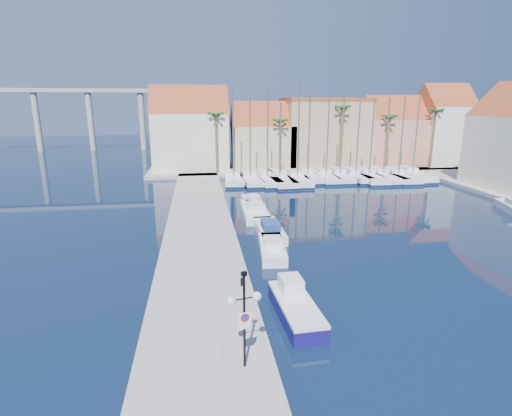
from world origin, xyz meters
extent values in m
plane|color=black|center=(0.00, 0.00, 0.00)|extent=(260.00, 260.00, 0.00)
cube|color=gray|center=(-9.00, 13.50, 0.25)|extent=(6.00, 77.00, 0.50)
cube|color=gray|center=(10.00, 48.00, 0.25)|extent=(54.00, 16.00, 0.50)
cylinder|color=black|center=(-7.33, -5.83, 2.65)|extent=(0.11, 0.11, 4.29)
cylinder|color=black|center=(-7.60, -5.89, 3.61)|extent=(0.54, 0.16, 0.05)
cylinder|color=black|center=(-7.07, -5.78, 3.61)|extent=(0.54, 0.16, 0.05)
sphere|color=white|center=(-7.86, -5.94, 3.61)|extent=(0.39, 0.39, 0.39)
sphere|color=white|center=(-6.81, -5.72, 3.61)|extent=(0.39, 0.39, 0.39)
cube|color=black|center=(-7.33, -5.83, 4.69)|extent=(0.26, 0.17, 0.17)
cube|color=white|center=(-7.32, -5.90, 2.75)|extent=(0.53, 0.14, 0.54)
cylinder|color=red|center=(-7.31, -5.92, 2.81)|extent=(0.36, 0.09, 0.36)
cylinder|color=#1933A5|center=(-7.31, -5.93, 2.81)|extent=(0.25, 0.06, 0.26)
cube|color=white|center=(-7.32, -5.90, 2.38)|extent=(0.43, 0.12, 0.15)
cylinder|color=black|center=(-6.60, 1.77, 0.73)|extent=(0.19, 0.19, 0.47)
cube|color=navy|center=(-4.07, -1.53, 0.40)|extent=(2.05, 5.48, 0.81)
cube|color=white|center=(-4.07, -1.53, 0.90)|extent=(2.05, 5.48, 0.18)
cube|color=white|center=(-4.12, -0.45, 1.39)|extent=(1.24, 1.49, 0.99)
cube|color=white|center=(-3.60, 7.94, 0.40)|extent=(2.39, 5.83, 0.80)
cube|color=white|center=(-3.66, 7.37, 1.10)|extent=(1.47, 2.11, 0.60)
cube|color=white|center=(-3.01, 12.41, 0.40)|extent=(2.08, 6.35, 0.80)
cube|color=navy|center=(-3.02, 11.77, 1.10)|extent=(1.44, 2.23, 0.60)
cube|color=white|center=(-3.39, 18.80, 0.40)|extent=(2.60, 7.51, 0.80)
cube|color=white|center=(-3.42, 18.06, 1.10)|extent=(1.74, 2.65, 0.60)
cube|color=white|center=(-3.08, 22.43, 0.40)|extent=(2.06, 5.50, 0.80)
cube|color=white|center=(-3.05, 21.89, 1.10)|extent=(1.32, 1.96, 0.60)
cube|color=white|center=(24.00, 16.64, 0.40)|extent=(2.91, 5.11, 0.80)
cube|color=white|center=(-3.89, 36.53, 0.50)|extent=(3.11, 9.81, 1.00)
cube|color=#0C1D3C|center=(-3.89, 36.53, 0.18)|extent=(3.18, 9.88, 0.28)
cube|color=white|center=(-3.83, 37.50, 1.30)|extent=(1.94, 3.01, 0.60)
cylinder|color=slate|center=(-3.92, 36.05, 7.26)|extent=(0.20, 0.20, 12.53)
cube|color=white|center=(-1.68, 35.78, 0.50)|extent=(3.13, 9.67, 1.00)
cube|color=#0C1D3C|center=(-1.68, 35.78, 0.18)|extent=(3.20, 9.74, 0.28)
cube|color=white|center=(-1.75, 36.73, 1.30)|extent=(1.93, 2.97, 0.60)
cylinder|color=slate|center=(-1.65, 35.30, 6.81)|extent=(0.20, 0.20, 11.62)
cube|color=white|center=(0.78, 35.77, 0.50)|extent=(3.34, 10.70, 1.00)
cube|color=#0C1D3C|center=(0.78, 35.77, 0.18)|extent=(3.40, 10.76, 0.28)
cube|color=white|center=(0.72, 36.83, 1.30)|extent=(2.10, 3.27, 0.60)
cylinder|color=slate|center=(0.81, 35.25, 7.09)|extent=(0.20, 0.20, 12.18)
cube|color=white|center=(2.53, 35.45, 0.50)|extent=(3.55, 11.88, 1.00)
cube|color=#0C1D3C|center=(2.53, 35.45, 0.18)|extent=(3.61, 11.94, 0.28)
cube|color=white|center=(2.48, 36.62, 1.30)|extent=(2.29, 3.62, 0.60)
cylinder|color=slate|center=(2.55, 34.86, 6.11)|extent=(0.20, 0.20, 10.22)
cube|color=white|center=(5.13, 35.32, 0.50)|extent=(3.61, 11.28, 1.00)
cube|color=#0C1D3C|center=(5.13, 35.32, 0.18)|extent=(3.68, 11.35, 0.28)
cube|color=white|center=(5.20, 36.42, 1.30)|extent=(2.24, 3.46, 0.60)
cylinder|color=slate|center=(5.09, 34.76, 7.88)|extent=(0.20, 0.20, 13.76)
cube|color=white|center=(7.02, 36.74, 0.50)|extent=(3.06, 9.34, 1.00)
cube|color=#0C1D3C|center=(7.02, 36.74, 0.18)|extent=(3.12, 9.40, 0.28)
cube|color=white|center=(6.95, 37.65, 1.30)|extent=(1.87, 2.87, 0.60)
cylinder|color=slate|center=(7.06, 36.28, 6.82)|extent=(0.20, 0.20, 11.64)
cube|color=white|center=(9.73, 36.22, 0.50)|extent=(2.80, 9.37, 1.00)
cube|color=#0C1D3C|center=(9.73, 36.22, 0.18)|extent=(2.86, 9.43, 0.28)
cube|color=white|center=(9.77, 37.14, 1.30)|extent=(1.80, 2.85, 0.60)
cylinder|color=slate|center=(9.71, 35.75, 6.47)|extent=(0.20, 0.20, 10.94)
cube|color=white|center=(11.96, 36.34, 0.50)|extent=(3.25, 9.62, 1.00)
cube|color=#0C1D3C|center=(11.96, 36.34, 0.18)|extent=(3.32, 9.69, 0.28)
cube|color=white|center=(12.05, 37.29, 1.30)|extent=(1.95, 2.97, 0.60)
cylinder|color=slate|center=(11.92, 35.87, 7.00)|extent=(0.20, 0.20, 12.00)
cube|color=white|center=(14.20, 36.07, 0.50)|extent=(2.94, 9.47, 1.00)
cube|color=#0C1D3C|center=(14.20, 36.07, 0.18)|extent=(3.00, 9.53, 0.28)
cube|color=white|center=(14.15, 37.01, 1.30)|extent=(1.85, 2.89, 0.60)
cylinder|color=slate|center=(14.23, 35.61, 6.67)|extent=(0.20, 0.20, 11.35)
cube|color=white|center=(16.18, 35.66, 0.50)|extent=(3.82, 11.45, 1.00)
cube|color=#0C1D3C|center=(16.18, 35.66, 0.18)|extent=(3.89, 11.52, 0.28)
cube|color=white|center=(16.27, 36.78, 1.30)|extent=(2.31, 3.53, 0.60)
cylinder|color=slate|center=(16.14, 35.10, 6.36)|extent=(0.20, 0.20, 10.72)
cube|color=white|center=(18.42, 35.84, 0.50)|extent=(3.67, 11.59, 1.00)
cube|color=#0C1D3C|center=(18.42, 35.84, 0.18)|extent=(3.73, 11.65, 0.28)
cube|color=white|center=(18.35, 36.98, 1.30)|extent=(2.29, 3.55, 0.60)
cylinder|color=slate|center=(18.46, 35.27, 6.46)|extent=(0.20, 0.20, 10.92)
cube|color=white|center=(20.59, 35.34, 0.50)|extent=(3.18, 10.97, 1.00)
cube|color=#0C1D3C|center=(20.59, 35.34, 0.18)|extent=(3.24, 11.03, 0.28)
cube|color=white|center=(20.62, 36.43, 1.30)|extent=(2.09, 3.33, 0.60)
cylinder|color=slate|center=(20.57, 34.80, 7.38)|extent=(0.20, 0.20, 12.75)
cube|color=white|center=(23.16, 35.96, 0.50)|extent=(2.94, 10.88, 1.00)
cube|color=#0C1D3C|center=(23.16, 35.96, 0.18)|extent=(3.00, 10.94, 0.28)
cube|color=white|center=(23.17, 37.04, 1.30)|extent=(2.01, 3.27, 0.60)
cylinder|color=slate|center=(23.15, 35.42, 6.77)|extent=(0.20, 0.20, 11.53)
cube|color=beige|center=(-10.00, 47.00, 5.00)|extent=(12.00, 9.00, 9.00)
cube|color=#993721|center=(-10.00, 47.00, 9.50)|extent=(12.30, 9.00, 9.00)
cube|color=tan|center=(2.00, 47.00, 4.00)|extent=(10.00, 8.00, 7.00)
cube|color=#993721|center=(2.00, 47.00, 7.50)|extent=(10.30, 8.00, 8.00)
cube|color=tan|center=(13.00, 48.00, 6.00)|extent=(14.00, 10.00, 11.00)
cube|color=#993721|center=(13.00, 48.00, 11.75)|extent=(14.20, 10.20, 0.50)
cube|color=#BA745E|center=(25.00, 47.00, 4.50)|extent=(10.00, 8.00, 8.00)
cube|color=#993721|center=(25.00, 47.00, 8.50)|extent=(10.30, 8.00, 8.00)
cube|color=white|center=(34.00, 46.00, 5.50)|extent=(8.00, 8.00, 10.00)
cube|color=#993721|center=(34.00, 46.00, 10.50)|extent=(8.30, 8.00, 8.00)
cylinder|color=brown|center=(-6.00, 42.00, 5.00)|extent=(0.36, 0.36, 9.00)
sphere|color=#195518|center=(-6.00, 42.00, 9.35)|extent=(2.60, 2.60, 2.60)
cylinder|color=brown|center=(4.00, 42.00, 4.50)|extent=(0.36, 0.36, 8.00)
sphere|color=#195518|center=(4.00, 42.00, 8.35)|extent=(2.60, 2.60, 2.60)
cylinder|color=brown|center=(14.00, 42.00, 5.50)|extent=(0.36, 0.36, 10.00)
sphere|color=#195518|center=(14.00, 42.00, 10.35)|extent=(2.60, 2.60, 2.60)
cylinder|color=brown|center=(22.00, 42.00, 4.75)|extent=(0.36, 0.36, 8.50)
sphere|color=#195518|center=(22.00, 42.00, 8.85)|extent=(2.60, 2.60, 2.60)
cylinder|color=brown|center=(30.00, 42.00, 5.25)|extent=(0.36, 0.36, 9.50)
sphere|color=#195518|center=(30.00, 42.00, 9.85)|extent=(2.60, 2.60, 2.60)
cube|color=#9E9E99|center=(-38.00, 82.00, 14.00)|extent=(48.00, 2.20, 0.90)
cylinder|color=#9E9E99|center=(-46.00, 82.00, 7.00)|extent=(1.40, 1.40, 14.00)
cylinder|color=#9E9E99|center=(-34.00, 82.00, 7.00)|extent=(1.40, 1.40, 14.00)
cylinder|color=#9E9E99|center=(-22.00, 82.00, 7.00)|extent=(1.40, 1.40, 14.00)
camera|label=1|loc=(-8.96, -20.21, 11.18)|focal=28.00mm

